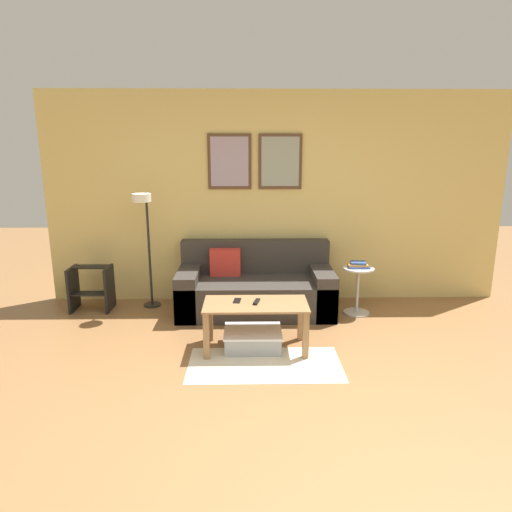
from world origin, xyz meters
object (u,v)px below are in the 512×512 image
at_px(floor_lamp, 145,224).
at_px(storage_bin, 253,339).
at_px(coffee_table, 256,313).
at_px(side_table, 358,286).
at_px(couch, 255,288).
at_px(cell_phone, 237,301).
at_px(book_stack, 358,265).
at_px(remote_control, 257,302).
at_px(step_stool, 91,287).

bearing_deg(floor_lamp, storage_bin, -40.98).
relative_size(coffee_table, side_table, 1.79).
bearing_deg(storage_bin, couch, 87.90).
distance_m(storage_bin, cell_phone, 0.41).
bearing_deg(floor_lamp, side_table, -3.50).
relative_size(storage_bin, book_stack, 2.28).
xyz_separation_m(storage_bin, remote_control, (0.04, -0.01, 0.38)).
height_order(coffee_table, step_stool, step_stool).
height_order(coffee_table, floor_lamp, floor_lamp).
height_order(side_table, cell_phone, side_table).
bearing_deg(storage_bin, step_stool, 150.21).
height_order(couch, coffee_table, couch).
height_order(floor_lamp, remote_control, floor_lamp).
height_order(floor_lamp, cell_phone, floor_lamp).
bearing_deg(floor_lamp, step_stool, 177.65).
xyz_separation_m(floor_lamp, remote_control, (1.26, -1.07, -0.57)).
height_order(book_stack, step_stool, book_stack).
bearing_deg(cell_phone, book_stack, 39.47).
height_order(coffee_table, book_stack, book_stack).
height_order(couch, floor_lamp, floor_lamp).
distance_m(storage_bin, floor_lamp, 1.88).
height_order(storage_bin, remote_control, remote_control).
relative_size(storage_bin, remote_control, 3.69).
bearing_deg(step_stool, couch, -1.43).
relative_size(couch, side_table, 3.25).
xyz_separation_m(floor_lamp, book_stack, (2.44, -0.14, -0.46)).
bearing_deg(book_stack, storage_bin, -142.82).
bearing_deg(coffee_table, storage_bin, 143.84).
xyz_separation_m(couch, floor_lamp, (-1.26, 0.02, 0.77)).
height_order(couch, step_stool, couch).
relative_size(side_table, book_stack, 2.27).
distance_m(floor_lamp, cell_phone, 1.59).
relative_size(couch, floor_lamp, 1.28).
height_order(cell_phone, step_stool, step_stool).
height_order(book_stack, remote_control, book_stack).
xyz_separation_m(book_stack, step_stool, (-3.12, 0.16, -0.30)).
bearing_deg(side_table, book_stack, 107.01).
bearing_deg(couch, remote_control, -90.12).
distance_m(couch, step_stool, 1.94).
xyz_separation_m(floor_lamp, side_table, (2.45, -0.15, -0.71)).
xyz_separation_m(book_stack, cell_phone, (-1.37, -0.88, -0.11)).
bearing_deg(floor_lamp, coffee_table, -40.88).
height_order(side_table, remote_control, side_table).
distance_m(storage_bin, side_table, 1.55).
bearing_deg(remote_control, floor_lamp, 153.45).
xyz_separation_m(couch, book_stack, (1.18, -0.12, 0.30)).
bearing_deg(remote_control, step_stool, 164.30).
bearing_deg(remote_control, coffee_table, -107.65).
relative_size(couch, book_stack, 7.37).
bearing_deg(cell_phone, storage_bin, -9.65).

